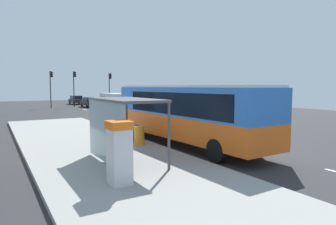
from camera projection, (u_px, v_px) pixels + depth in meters
ground_plane at (126, 121)px, 27.34m from camera, size 56.00×92.00×0.04m
sidewalk_platform at (99, 152)px, 13.80m from camera, size 6.20×30.00×0.18m
lane_stripe_seg_1 at (249, 150)px, 14.63m from camera, size 0.16×2.20×0.01m
lane_stripe_seg_2 at (191, 136)px, 18.91m from camera, size 0.16×2.20×0.01m
lane_stripe_seg_3 at (154, 127)px, 23.19m from camera, size 0.16×2.20×0.01m
lane_stripe_seg_4 at (129, 120)px, 27.46m from camera, size 0.16×2.20×0.01m
lane_stripe_seg_5 at (110, 116)px, 31.74m from camera, size 0.16×2.20×0.01m
lane_stripe_seg_6 at (96, 112)px, 36.02m from camera, size 0.16×2.20×0.01m
lane_stripe_seg_7 at (85, 110)px, 40.30m from camera, size 0.16×2.20×0.01m
bus at (185, 111)px, 15.83m from camera, size 2.92×11.09×3.21m
white_van at (115, 101)px, 35.74m from camera, size 2.07×5.22×2.30m
sedan_near at (90, 102)px, 45.27m from camera, size 1.88×4.42×1.52m
sedan_far at (76, 100)px, 52.40m from camera, size 1.87×4.42×1.52m
ticket_machine at (119, 152)px, 8.94m from camera, size 0.66×0.76×1.94m
recycling_bin_orange at (139, 136)px, 15.08m from camera, size 0.52×0.52×0.95m
recycling_bin_blue at (134, 134)px, 15.68m from camera, size 0.52×0.52×0.95m
recycling_bin_yellow at (128, 132)px, 16.28m from camera, size 0.52×0.52×0.95m
recycling_bin_red at (123, 130)px, 16.88m from camera, size 0.52×0.52×0.95m
traffic_light_near_side at (110, 84)px, 46.57m from camera, size 0.49×0.28×5.26m
traffic_light_far_side at (51, 84)px, 42.86m from camera, size 0.49×0.28×5.39m
traffic_light_median at (74, 83)px, 45.32m from camera, size 0.49×0.28×5.49m
bus_shelter at (118, 114)px, 11.44m from camera, size 1.80×4.00×2.50m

